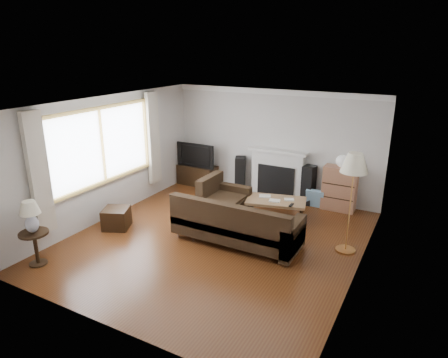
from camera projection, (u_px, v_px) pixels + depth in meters
The scene contains 17 objects.
room at pixel (216, 176), 7.00m from camera, with size 5.10×5.60×2.54m.
window at pixel (103, 146), 7.85m from camera, with size 0.12×2.74×1.54m, color olive.
curtain_near at pixel (39, 174), 6.60m from camera, with size 0.10×0.35×2.10m, color beige.
curtain_far at pixel (153, 138), 9.14m from camera, with size 0.10×0.35×2.10m, color beige.
fireplace at pixel (277, 173), 9.35m from camera, with size 1.40×0.26×1.15m, color white.
tv_stand at pixel (198, 175), 10.29m from camera, with size 1.00×0.45×0.50m, color black.
television at pixel (198, 154), 10.10m from camera, with size 1.05×0.14×0.60m, color black.
speaker_left at pixel (240, 174), 9.72m from camera, with size 0.24×0.29×0.88m, color black.
speaker_right at pixel (308, 185), 8.96m from camera, with size 0.25×0.30×0.89m, color black.
bookshelf at pixel (340, 189), 8.61m from camera, with size 0.71×0.34×0.97m, color #9B6448.
globe_lamp at pixel (342, 161), 8.42m from camera, with size 0.26×0.26×0.26m, color white.
sectional_sofa at pixel (237, 222), 7.18m from camera, with size 2.50×1.83×0.81m, color black.
coffee_table at pixel (276, 210), 8.14m from camera, with size 1.18×0.65×0.46m, color olive.
footstool at pixel (116, 218), 7.83m from camera, with size 0.48×0.48×0.40m, color black.
floor_lamp at pixel (350, 204), 6.72m from camera, with size 0.46×0.46×1.77m, color #BB7F41.
side_table at pixel (36, 248), 6.48m from camera, with size 0.46×0.46×0.58m, color black.
table_lamp at pixel (31, 217), 6.31m from camera, with size 0.33×0.33×0.53m, color silver.
Camera 1 is at (3.30, -5.78, 3.42)m, focal length 32.00 mm.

